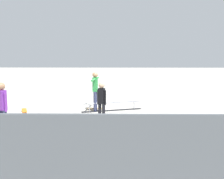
# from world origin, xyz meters

# --- Properties ---
(ground_plane) EXTENTS (60.00, 60.00, 0.00)m
(ground_plane) POSITION_xyz_m (0.00, 0.00, 0.00)
(ground_plane) COLOR #ADA89E
(grind_rail) EXTENTS (2.65, 1.00, 0.38)m
(grind_rail) POSITION_xyz_m (0.21, -0.26, 0.17)
(grind_rail) COLOR black
(grind_rail) RESTS_ON ground_plane
(skate_ledge) EXTENTS (1.93, 0.74, 0.38)m
(skate_ledge) POSITION_xyz_m (-1.45, 3.02, 0.19)
(skate_ledge) COLOR #595960
(skate_ledge) RESTS_ON ground_plane
(skater_main) EXTENTS (0.25, 1.36, 1.69)m
(skater_main) POSITION_xyz_m (0.93, -0.16, 0.98)
(skater_main) COLOR #2D3351
(skater_main) RESTS_ON ground_plane
(skateboard_main) EXTENTS (0.82, 0.34, 0.09)m
(skateboard_main) POSITION_xyz_m (0.92, -0.32, 0.07)
(skateboard_main) COLOR tan
(skateboard_main) RESTS_ON ground_plane
(bystander_black_shirt) EXTENTS (0.34, 0.24, 1.51)m
(bystander_black_shirt) POSITION_xyz_m (0.55, 2.05, 0.86)
(bystander_black_shirt) COLOR black
(bystander_black_shirt) RESTS_ON ground_plane
(bystander_purple_shirt) EXTENTS (0.37, 0.27, 1.66)m
(bystander_purple_shirt) POSITION_xyz_m (3.44, 3.41, 0.94)
(bystander_purple_shirt) COLOR #2D3351
(bystander_purple_shirt) RESTS_ON ground_plane
(loose_skateboard_orange) EXTENTS (0.47, 0.82, 0.09)m
(loose_skateboard_orange) POSITION_xyz_m (3.94, 0.10, 0.07)
(loose_skateboard_orange) COLOR orange
(loose_skateboard_orange) RESTS_ON ground_plane
(trash_bin) EXTENTS (0.56, 0.56, 0.90)m
(trash_bin) POSITION_xyz_m (1.42, 5.96, 0.45)
(trash_bin) COLOR #47474C
(trash_bin) RESTS_ON ground_plane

